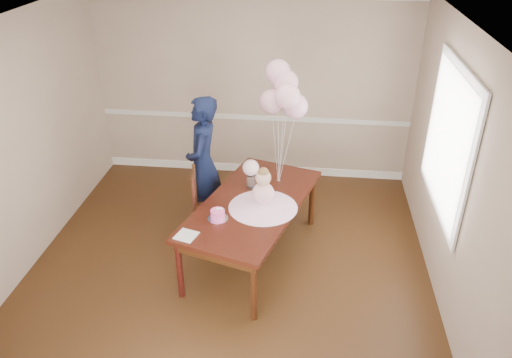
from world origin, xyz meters
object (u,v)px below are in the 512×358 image
dining_table_top (252,204)px  dining_chair_seat (212,213)px  birthday_cake (218,214)px  woman (203,164)px

dining_table_top → dining_chair_seat: 0.61m
birthday_cake → dining_chair_seat: 0.70m
dining_chair_seat → woman: (-0.18, 0.44, 0.42)m
dining_chair_seat → woman: woman is taller
dining_table_top → dining_chair_seat: bearing=174.7°
dining_table_top → birthday_cake: bearing=-114.0°
dining_table_top → birthday_cake: (-0.32, -0.37, 0.08)m
birthday_cake → dining_chair_seat: birthday_cake is taller
dining_chair_seat → woman: bearing=101.2°
birthday_cake → woman: bearing=109.7°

